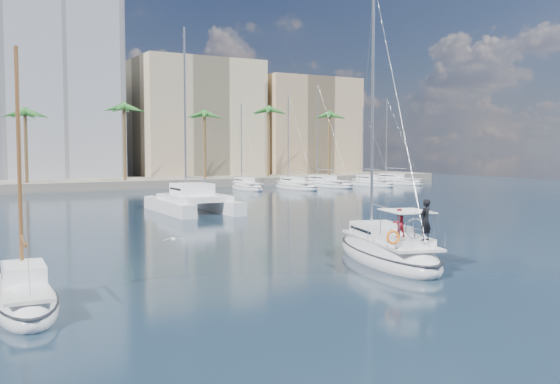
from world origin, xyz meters
TOP-DOWN VIEW (x-y plane):
  - ground at (0.00, 0.00)m, footprint 160.00×160.00m
  - quay at (0.00, 61.00)m, footprint 120.00×14.00m
  - building_beige at (22.00, 70.00)m, footprint 20.00×14.00m
  - building_tan_right at (42.00, 68.00)m, footprint 18.00×12.00m
  - palm_centre at (0.00, 57.00)m, footprint 3.60×3.60m
  - palm_right at (34.00, 57.00)m, footprint 3.60×3.60m
  - main_sloop at (1.99, -3.87)m, footprint 5.84×10.45m
  - small_sloop at (-14.86, -4.88)m, footprint 2.64×6.91m
  - catamaran at (2.64, 23.21)m, footprint 5.98×11.28m
  - seagull at (-6.97, 1.96)m, footprint 1.07×0.46m
  - moored_yacht_a at (20.00, 47.00)m, footprint 3.37×9.52m
  - moored_yacht_b at (26.50, 45.00)m, footprint 3.32×10.83m
  - moored_yacht_c at (33.00, 47.00)m, footprint 3.98×12.33m
  - moored_yacht_d at (39.50, 45.00)m, footprint 3.52×9.55m
  - moored_yacht_e at (46.00, 47.00)m, footprint 4.61×11.11m

SIDE VIEW (x-z plane):
  - ground at x=0.00m, z-range 0.00..0.00m
  - moored_yacht_a at x=20.00m, z-range -5.95..5.95m
  - moored_yacht_b at x=26.50m, z-range -6.86..6.86m
  - moored_yacht_c at x=33.00m, z-range -7.77..7.77m
  - moored_yacht_d at x=39.50m, z-range -5.95..5.95m
  - moored_yacht_e at x=46.00m, z-range -6.86..6.86m
  - small_sloop at x=-14.86m, z-range -4.48..5.25m
  - main_sloop at x=1.99m, z-range -6.90..7.89m
  - quay at x=0.00m, z-range 0.00..1.20m
  - seagull at x=-6.97m, z-range 0.90..1.09m
  - catamaran at x=2.64m, z-range -7.00..9.25m
  - building_tan_right at x=42.00m, z-range 0.00..18.00m
  - building_beige at x=22.00m, z-range 0.00..20.00m
  - palm_centre at x=0.00m, z-range 4.13..16.43m
  - palm_right at x=34.00m, z-range 4.13..16.43m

